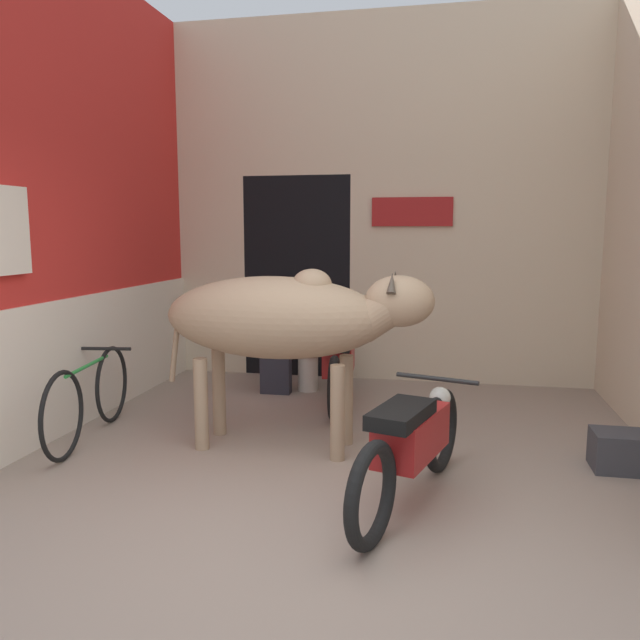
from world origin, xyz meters
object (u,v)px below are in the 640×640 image
plastic_stool (308,369)px  crate (624,451)px  motorcycle_far (339,363)px  motorcycle_near (411,442)px  bicycle (90,397)px  shopkeeper_seated (278,336)px  cow (286,319)px

plastic_stool → crate: plastic_stool is taller
motorcycle_far → crate: size_ratio=4.01×
motorcycle_near → bicycle: bearing=164.6°
shopkeeper_seated → crate: bearing=-29.1°
bicycle → plastic_stool: (1.43, 1.90, -0.12)m
cow → motorcycle_near: 1.48m
motorcycle_far → crate: bearing=-30.3°
motorcycle_near → motorcycle_far: size_ratio=1.02×
crate → motorcycle_near: bearing=-149.4°
motorcycle_near → shopkeeper_seated: bearing=121.3°
cow → shopkeeper_seated: bearing=107.3°
cow → shopkeeper_seated: size_ratio=1.85×
plastic_stool → crate: (2.73, -1.76, -0.10)m
shopkeeper_seated → crate: 3.51m
cow → crate: 2.66m
cow → crate: size_ratio=4.88×
cow → motorcycle_far: cow is taller
bicycle → crate: bearing=1.9°
motorcycle_far → crate: 2.70m
motorcycle_near → motorcycle_far: bearing=110.7°
motorcycle_far → motorcycle_near: bearing=-69.3°
cow → motorcycle_near: bearing=-40.0°
plastic_stool → cow: bearing=-82.9°
cow → plastic_stool: cow is taller
motorcycle_near → shopkeeper_seated: shopkeeper_seated is taller
motorcycle_near → shopkeeper_seated: (-1.56, 2.57, 0.19)m
motorcycle_near → crate: motorcycle_near is taller
cow → plastic_stool: 1.96m
plastic_stool → shopkeeper_seated: bearing=-167.1°
cow → bicycle: 1.79m
crate → cow: bearing=-179.7°
bicycle → motorcycle_far: bearing=39.2°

